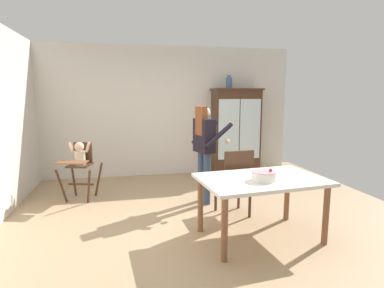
{
  "coord_description": "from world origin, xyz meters",
  "views": [
    {
      "loc": [
        -0.97,
        -3.94,
        1.71
      ],
      "look_at": [
        0.07,
        0.7,
        0.95
      ],
      "focal_mm": 29.15,
      "sensor_mm": 36.0,
      "label": 1
    }
  ],
  "objects_px": {
    "ceramic_vase": "(229,83)",
    "high_chair_with_toddler": "(80,160)",
    "birthday_cake": "(264,176)",
    "dining_chair_far_side": "(236,178)",
    "adult_person": "(205,143)",
    "china_cabinet": "(236,131)",
    "dining_table": "(261,186)"
  },
  "relations": [
    {
      "from": "ceramic_vase",
      "to": "high_chair_with_toddler",
      "type": "xyz_separation_m",
      "value": [
        -2.91,
        -1.09,
        -1.3
      ]
    },
    {
      "from": "birthday_cake",
      "to": "dining_chair_far_side",
      "type": "height_order",
      "value": "dining_chair_far_side"
    },
    {
      "from": "high_chair_with_toddler",
      "to": "adult_person",
      "type": "relative_size",
      "value": 0.62
    },
    {
      "from": "dining_chair_far_side",
      "to": "china_cabinet",
      "type": "bearing_deg",
      "value": -113.93
    },
    {
      "from": "dining_table",
      "to": "birthday_cake",
      "type": "xyz_separation_m",
      "value": [
        -0.02,
        -0.11,
        0.15
      ]
    },
    {
      "from": "adult_person",
      "to": "dining_table",
      "type": "xyz_separation_m",
      "value": [
        0.34,
        -1.34,
        -0.32
      ]
    },
    {
      "from": "china_cabinet",
      "to": "dining_chair_far_side",
      "type": "bearing_deg",
      "value": -110.36
    },
    {
      "from": "dining_table",
      "to": "high_chair_with_toddler",
      "type": "bearing_deg",
      "value": 139.54
    },
    {
      "from": "dining_table",
      "to": "dining_chair_far_side",
      "type": "height_order",
      "value": "dining_chair_far_side"
    },
    {
      "from": "high_chair_with_toddler",
      "to": "dining_table",
      "type": "distance_m",
      "value": 2.99
    },
    {
      "from": "ceramic_vase",
      "to": "dining_chair_far_side",
      "type": "bearing_deg",
      "value": -106.48
    },
    {
      "from": "ceramic_vase",
      "to": "dining_chair_far_side",
      "type": "relative_size",
      "value": 0.28
    },
    {
      "from": "china_cabinet",
      "to": "birthday_cake",
      "type": "distance_m",
      "value": 3.24
    },
    {
      "from": "ceramic_vase",
      "to": "adult_person",
      "type": "height_order",
      "value": "ceramic_vase"
    },
    {
      "from": "high_chair_with_toddler",
      "to": "dining_table",
      "type": "xyz_separation_m",
      "value": [
        2.27,
        -1.94,
        -0.01
      ]
    },
    {
      "from": "china_cabinet",
      "to": "dining_table",
      "type": "height_order",
      "value": "china_cabinet"
    },
    {
      "from": "china_cabinet",
      "to": "birthday_cake",
      "type": "height_order",
      "value": "china_cabinet"
    },
    {
      "from": "ceramic_vase",
      "to": "dining_chair_far_side",
      "type": "xyz_separation_m",
      "value": [
        -0.69,
        -2.35,
        -1.4
      ]
    },
    {
      "from": "china_cabinet",
      "to": "dining_chair_far_side",
      "type": "xyz_separation_m",
      "value": [
        -0.87,
        -2.34,
        -0.37
      ]
    },
    {
      "from": "high_chair_with_toddler",
      "to": "china_cabinet",
      "type": "bearing_deg",
      "value": 35.39
    },
    {
      "from": "dining_chair_far_side",
      "to": "high_chair_with_toddler",
      "type": "bearing_deg",
      "value": -33.17
    },
    {
      "from": "adult_person",
      "to": "dining_table",
      "type": "relative_size",
      "value": 1.01
    },
    {
      "from": "adult_person",
      "to": "china_cabinet",
      "type": "bearing_deg",
      "value": -51.43
    },
    {
      "from": "china_cabinet",
      "to": "high_chair_with_toddler",
      "type": "bearing_deg",
      "value": -160.59
    },
    {
      "from": "ceramic_vase",
      "to": "birthday_cake",
      "type": "distance_m",
      "value": 3.41
    },
    {
      "from": "ceramic_vase",
      "to": "adult_person",
      "type": "bearing_deg",
      "value": -119.88
    },
    {
      "from": "china_cabinet",
      "to": "high_chair_with_toddler",
      "type": "xyz_separation_m",
      "value": [
        -3.08,
        -1.09,
        -0.27
      ]
    },
    {
      "from": "ceramic_vase",
      "to": "high_chair_with_toddler",
      "type": "bearing_deg",
      "value": -159.45
    },
    {
      "from": "birthday_cake",
      "to": "dining_chair_far_side",
      "type": "xyz_separation_m",
      "value": [
        -0.04,
        0.79,
        -0.24
      ]
    },
    {
      "from": "ceramic_vase",
      "to": "birthday_cake",
      "type": "xyz_separation_m",
      "value": [
        -0.66,
        -3.14,
        -1.16
      ]
    },
    {
      "from": "china_cabinet",
      "to": "dining_table",
      "type": "relative_size",
      "value": 1.22
    },
    {
      "from": "ceramic_vase",
      "to": "china_cabinet",
      "type": "bearing_deg",
      "value": -1.21
    }
  ]
}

